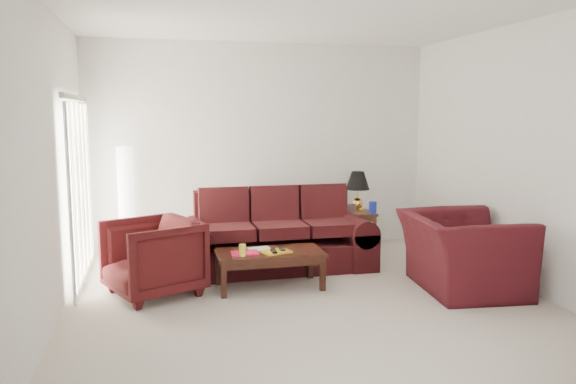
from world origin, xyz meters
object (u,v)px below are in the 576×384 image
object	(u,v)px
floor_lamp	(126,203)
sofa	(278,231)
armchair_left	(153,257)
coffee_table	(269,269)
armchair_right	(462,253)
end_table	(356,230)

from	to	relation	value
floor_lamp	sofa	bearing A→B (deg)	-26.74
armchair_left	coffee_table	distance (m)	1.31
sofa	armchair_right	size ratio (longest dim) A/B	1.83
armchair_left	armchair_right	xyz separation A→B (m)	(3.39, -0.63, 0.01)
floor_lamp	armchair_left	distance (m)	1.73
coffee_table	end_table	bearing A→B (deg)	58.33
armchair_left	armchair_right	distance (m)	3.45
floor_lamp	armchair_left	xyz separation A→B (m)	(0.33, -1.66, -0.36)
floor_lamp	armchair_right	bearing A→B (deg)	-31.62
end_table	floor_lamp	size ratio (longest dim) A/B	0.35
sofa	end_table	xyz separation A→B (m)	(1.35, 0.80, -0.22)
end_table	coffee_table	xyz separation A→B (m)	(-1.62, -1.55, -0.06)
coffee_table	armchair_left	bearing A→B (deg)	-167.20
sofa	armchair_right	xyz separation A→B (m)	(1.83, -1.34, -0.06)
armchair_left	floor_lamp	bearing A→B (deg)	167.36
floor_lamp	coffee_table	world-z (taller)	floor_lamp
armchair_right	coffee_table	bearing A→B (deg)	79.71
end_table	coffee_table	distance (m)	2.24
coffee_table	sofa	bearing A→B (deg)	85.01
floor_lamp	armchair_left	bearing A→B (deg)	-78.70
sofa	armchair_right	distance (m)	2.27
armchair_right	armchair_left	bearing A→B (deg)	84.88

